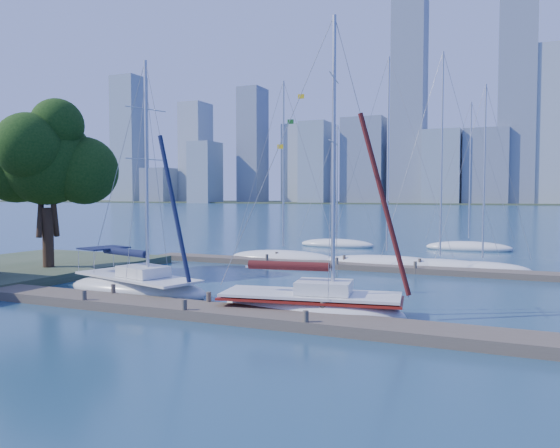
% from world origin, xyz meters
% --- Properties ---
extents(ground, '(700.00, 700.00, 0.00)m').
position_xyz_m(ground, '(0.00, 0.00, 0.00)').
color(ground, navy).
rests_on(ground, ground).
extents(near_dock, '(26.00, 2.00, 0.40)m').
position_xyz_m(near_dock, '(0.00, 0.00, 0.20)').
color(near_dock, '#50473B').
rests_on(near_dock, ground).
extents(far_dock, '(30.00, 1.80, 0.36)m').
position_xyz_m(far_dock, '(2.00, 16.00, 0.18)').
color(far_dock, '#50473B').
rests_on(far_dock, ground).
extents(far_shore, '(800.00, 100.00, 1.50)m').
position_xyz_m(far_shore, '(0.00, 320.00, 0.00)').
color(far_shore, '#38472D').
rests_on(far_shore, ground).
extents(tree, '(7.67, 7.00, 10.41)m').
position_xyz_m(tree, '(-14.11, 5.83, 7.06)').
color(tree, black).
rests_on(tree, ground).
extents(sailboat_navy, '(8.19, 4.66, 11.62)m').
position_xyz_m(sailboat_navy, '(-5.19, 2.78, 0.93)').
color(sailboat_navy, silver).
rests_on(sailboat_navy, ground).
extents(sailboat_maroon, '(7.95, 3.71, 12.30)m').
position_xyz_m(sailboat_maroon, '(4.17, 1.86, 1.01)').
color(sailboat_maroon, silver).
rests_on(sailboat_maroon, ground).
extents(bg_boat_1, '(8.50, 3.38, 13.35)m').
position_xyz_m(bg_boat_1, '(-3.81, 17.60, 0.29)').
color(bg_boat_1, silver).
rests_on(bg_boat_1, ground).
extents(bg_boat_2, '(9.42, 4.84, 14.25)m').
position_xyz_m(bg_boat_2, '(3.74, 17.50, 0.28)').
color(bg_boat_2, silver).
rests_on(bg_boat_2, ground).
extents(bg_boat_3, '(7.81, 5.09, 14.23)m').
position_xyz_m(bg_boat_3, '(7.16, 17.61, 0.27)').
color(bg_boat_3, silver).
rests_on(bg_boat_3, ground).
extents(bg_boat_4, '(6.11, 3.47, 11.95)m').
position_xyz_m(bg_boat_4, '(9.72, 17.69, 0.24)').
color(bg_boat_4, silver).
rests_on(bg_boat_4, ground).
extents(bg_boat_6, '(7.43, 4.55, 11.69)m').
position_xyz_m(bg_boat_6, '(-3.83, 30.39, 0.25)').
color(bg_boat_6, silver).
rests_on(bg_boat_6, ground).
extents(bg_boat_7, '(7.44, 2.81, 13.27)m').
position_xyz_m(bg_boat_7, '(7.78, 31.83, 0.28)').
color(bg_boat_7, silver).
rests_on(bg_boat_7, ground).
extents(skyline, '(503.56, 51.31, 113.08)m').
position_xyz_m(skyline, '(24.22, 290.61, 36.61)').
color(skyline, gray).
rests_on(skyline, ground).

